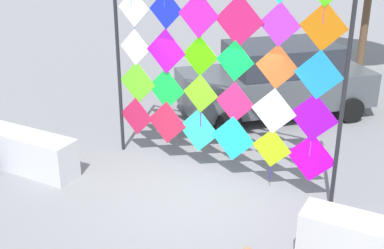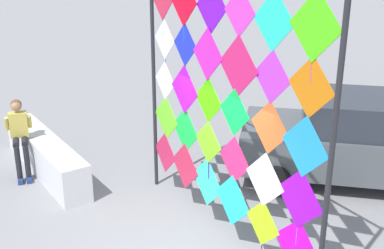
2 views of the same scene
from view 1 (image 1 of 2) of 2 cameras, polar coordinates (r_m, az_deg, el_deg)
name	(u,v)px [view 1 (image 1 of 2)]	position (r m, az deg, el deg)	size (l,w,h in m)	color
ground	(187,198)	(8.96, -0.53, -8.29)	(120.00, 120.00, 0.00)	gray
plaza_ledge_left	(1,145)	(10.72, -20.73, -2.14)	(3.52, 0.56, 0.76)	silver
kite_display_rack	(218,54)	(8.85, 2.97, 7.93)	(4.52, 0.29, 4.24)	#232328
parked_car	(277,79)	(12.51, 9.52, 5.03)	(4.62, 4.58, 1.77)	#4C5156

